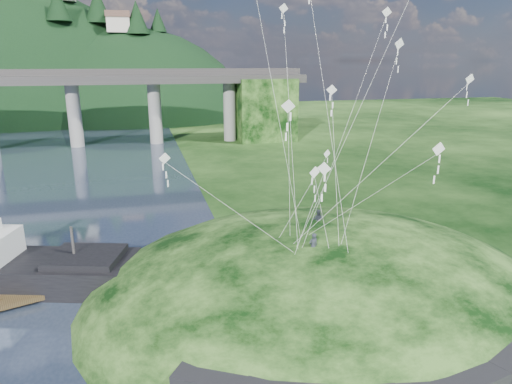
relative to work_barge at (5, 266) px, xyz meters
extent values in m
plane|color=black|center=(14.82, -9.20, -1.65)|extent=(320.00, 320.00, 0.00)
ellipsoid|color=black|center=(22.82, -7.20, -3.15)|extent=(36.00, 32.00, 13.00)
cube|color=black|center=(13.32, -17.20, 0.38)|extent=(4.32, 3.62, 0.71)
cube|color=black|center=(25.32, -20.10, 0.40)|extent=(3.82, 2.27, 0.68)
cylinder|color=gray|center=(-1.68, 60.80, 4.85)|extent=(2.60, 2.60, 13.00)
cylinder|color=gray|center=(13.82, 60.80, 4.85)|extent=(2.60, 2.60, 13.00)
cylinder|color=gray|center=(29.32, 60.80, 4.85)|extent=(2.60, 2.60, 13.00)
cube|color=black|center=(36.82, 60.80, 4.85)|extent=(12.00, 11.00, 13.00)
ellipsoid|color=black|center=(-25.18, 116.80, -7.65)|extent=(96.00, 68.00, 88.00)
ellipsoid|color=black|center=(9.82, 108.80, -11.65)|extent=(76.00, 56.00, 72.00)
cone|color=black|center=(-7.63, 97.88, 28.94)|extent=(6.47, 6.47, 8.51)
cone|color=black|center=(1.60, 104.79, 29.59)|extent=(7.13, 7.13, 9.38)
cone|color=black|center=(11.70, 99.83, 26.22)|extent=(6.56, 6.56, 8.63)
cone|color=black|center=(17.59, 105.43, 26.03)|extent=(4.88, 4.88, 6.42)
cube|color=beige|center=(6.82, 100.80, 24.24)|extent=(6.00, 5.00, 4.00)
cube|color=brown|center=(6.82, 100.80, 26.94)|extent=(6.40, 5.40, 1.60)
cube|color=black|center=(0.32, -0.10, -0.54)|extent=(19.46, 10.28, 2.22)
cube|color=black|center=(6.05, -1.81, 0.83)|extent=(6.13, 5.56, 0.51)
cylinder|color=#2D2B2B|center=(5.23, -1.56, 1.94)|extent=(0.20, 0.20, 2.56)
cube|color=#322514|center=(6.10, -1.50, -1.19)|extent=(13.99, 6.74, 0.35)
cylinder|color=#322514|center=(0.42, -3.49, -1.45)|extent=(0.30, 0.30, 1.00)
cylinder|color=#322514|center=(3.26, -2.49, -1.45)|extent=(0.30, 0.30, 1.00)
cylinder|color=#322514|center=(6.10, -1.50, -1.45)|extent=(0.30, 0.30, 1.00)
cylinder|color=#322514|center=(8.95, -0.50, -1.45)|extent=(0.30, 0.30, 1.00)
cylinder|color=#322514|center=(11.79, 0.50, -1.45)|extent=(0.30, 0.30, 1.00)
imported|color=#262B33|center=(21.08, -9.48, 4.17)|extent=(0.75, 0.58, 1.84)
imported|color=#262B33|center=(23.31, -4.70, 4.08)|extent=(0.99, 0.97, 1.61)
cube|color=white|center=(26.04, -14.43, 10.38)|extent=(0.79, 0.22, 0.77)
cube|color=white|center=(26.04, -14.43, 9.82)|extent=(0.10, 0.04, 0.45)
cube|color=white|center=(26.04, -14.43, 9.26)|extent=(0.10, 0.04, 0.45)
cube|color=white|center=(26.04, -14.43, 8.71)|extent=(0.10, 0.04, 0.45)
cube|color=white|center=(23.11, -1.60, 19.09)|extent=(0.09, 0.06, 0.40)
cube|color=white|center=(32.21, -8.51, 13.73)|extent=(0.74, 0.25, 0.71)
cube|color=white|center=(32.21, -8.51, 13.21)|extent=(0.09, 0.06, 0.43)
cube|color=white|center=(32.21, -8.51, 12.69)|extent=(0.09, 0.06, 0.43)
cube|color=white|center=(32.21, -8.51, 12.17)|extent=(0.09, 0.06, 0.43)
cube|color=white|center=(21.61, -7.93, 7.82)|extent=(0.82, 0.33, 0.84)
cube|color=white|center=(21.61, -7.93, 7.22)|extent=(0.11, 0.07, 0.49)
cube|color=white|center=(21.61, -7.93, 6.62)|extent=(0.11, 0.07, 0.49)
cube|color=white|center=(21.61, -7.93, 6.02)|extent=(0.11, 0.07, 0.49)
cube|color=white|center=(12.19, -2.77, 8.21)|extent=(0.85, 0.33, 0.86)
cube|color=white|center=(12.19, -2.77, 7.58)|extent=(0.11, 0.09, 0.51)
cube|color=white|center=(12.19, -2.77, 6.96)|extent=(0.11, 0.09, 0.51)
cube|color=white|center=(12.19, -2.77, 6.33)|extent=(0.11, 0.09, 0.51)
cube|color=white|center=(24.84, -2.32, 7.84)|extent=(0.67, 0.30, 0.70)
cube|color=white|center=(24.84, -2.32, 7.34)|extent=(0.09, 0.07, 0.41)
cube|color=white|center=(24.84, -2.32, 6.84)|extent=(0.09, 0.07, 0.41)
cube|color=white|center=(24.84, -2.32, 6.34)|extent=(0.09, 0.07, 0.41)
cube|color=white|center=(29.98, -3.08, 16.13)|extent=(0.86, 0.30, 0.84)
cube|color=white|center=(29.98, -3.08, 15.51)|extent=(0.11, 0.07, 0.50)
cube|color=white|center=(29.98, -3.08, 14.90)|extent=(0.11, 0.07, 0.50)
cube|color=white|center=(29.98, -3.08, 14.28)|extent=(0.11, 0.07, 0.50)
cube|color=white|center=(30.52, 0.10, 18.68)|extent=(0.82, 0.26, 0.81)
cube|color=white|center=(30.52, 0.10, 18.09)|extent=(0.11, 0.03, 0.48)
cube|color=white|center=(30.52, 0.10, 17.51)|extent=(0.11, 0.03, 0.48)
cube|color=white|center=(30.52, 0.10, 16.92)|extent=(0.11, 0.03, 0.48)
cube|color=white|center=(20.96, -2.63, 18.44)|extent=(0.69, 0.26, 0.66)
cube|color=white|center=(20.96, -2.63, 17.96)|extent=(0.09, 0.04, 0.40)
cube|color=white|center=(20.96, -2.63, 17.47)|extent=(0.09, 0.04, 0.40)
cube|color=white|center=(20.96, -2.63, 16.98)|extent=(0.09, 0.04, 0.40)
cube|color=white|center=(23.27, -6.30, 13.03)|extent=(0.69, 0.28, 0.71)
cube|color=white|center=(23.27, -6.30, 12.52)|extent=(0.09, 0.03, 0.42)
cube|color=white|center=(23.27, -6.30, 12.01)|extent=(0.09, 0.03, 0.42)
cube|color=white|center=(23.27, -6.30, 11.49)|extent=(0.09, 0.03, 0.42)
cube|color=white|center=(20.66, -11.71, 9.00)|extent=(0.71, 0.44, 0.79)
cube|color=white|center=(20.66, -11.71, 8.43)|extent=(0.10, 0.05, 0.46)
cube|color=white|center=(20.66, -11.71, 7.86)|extent=(0.10, 0.05, 0.46)
cube|color=white|center=(20.66, -11.71, 7.30)|extent=(0.10, 0.05, 0.46)
cube|color=white|center=(19.39, -8.82, 12.27)|extent=(0.87, 0.30, 0.85)
cube|color=white|center=(19.39, -8.82, 11.66)|extent=(0.11, 0.04, 0.51)
cube|color=white|center=(19.39, -8.82, 11.04)|extent=(0.11, 0.04, 0.51)
cube|color=white|center=(19.39, -8.82, 10.42)|extent=(0.11, 0.04, 0.51)
camera|label=1|loc=(10.65, -35.30, 14.90)|focal=32.00mm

